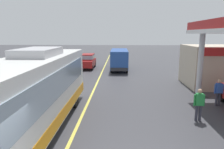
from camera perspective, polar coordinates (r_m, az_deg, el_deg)
ground at (r=24.51m, az=-2.69°, el=0.80°), size 120.00×120.00×0.00m
lane_divider_stripe at (r=19.63m, az=-3.87°, el=-1.76°), size 0.16×50.00×0.01m
coach_bus_main at (r=9.71m, az=-21.00°, el=-5.34°), size 2.60×11.04×3.69m
minibus_opposing_lane at (r=25.60m, az=2.01°, el=4.57°), size 2.04×6.13×2.44m
pedestrian_near_pump at (r=11.42m, az=22.69°, el=-7.20°), size 0.55×0.22×1.66m
pedestrian_by_shop at (r=14.24m, az=27.16°, el=-4.05°), size 0.55×0.22×1.66m
car_trailing_behind_bus at (r=26.97m, az=-6.64°, el=3.86°), size 1.70×4.20×1.82m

